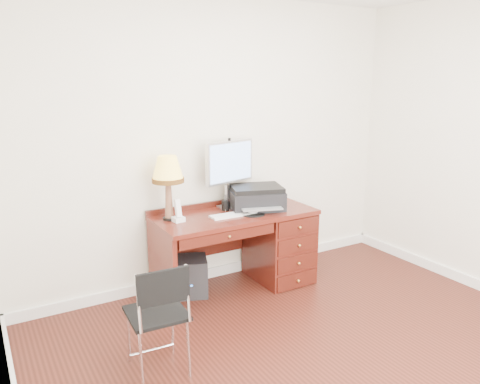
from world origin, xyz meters
TOP-DOWN VIEW (x-y plane):
  - ground at (0.00, 0.00)m, footprint 4.00×4.00m
  - room_shell at (0.00, 0.63)m, footprint 4.00×4.00m
  - desk at (0.32, 1.40)m, footprint 1.50×0.67m
  - monitor at (0.07, 1.61)m, footprint 0.55×0.24m
  - keyboard at (-0.05, 1.33)m, footprint 0.45×0.13m
  - mouse_pad at (0.12, 1.27)m, footprint 0.21×0.21m
  - printer at (0.26, 1.44)m, footprint 0.59×0.52m
  - leg_lamp at (-0.60, 1.51)m, footprint 0.28×0.28m
  - phone at (-0.56, 1.42)m, footprint 0.10×0.10m
  - pen_cup at (-0.03, 1.52)m, footprint 0.08×0.08m
  - chair at (-1.09, 0.49)m, footprint 0.40×0.40m
  - equipment_box at (-0.42, 1.50)m, footprint 0.39×0.39m

SIDE VIEW (x-z plane):
  - ground at x=0.00m, z-range 0.00..0.00m
  - room_shell at x=0.00m, z-range -1.95..2.05m
  - equipment_box at x=-0.42m, z-range 0.00..0.35m
  - desk at x=0.32m, z-range 0.04..0.79m
  - chair at x=-1.09m, z-range 0.09..0.89m
  - keyboard at x=-0.05m, z-range 0.75..0.77m
  - mouse_pad at x=0.12m, z-range 0.74..0.78m
  - pen_cup at x=-0.03m, z-range 0.75..0.85m
  - phone at x=-0.56m, z-range 0.71..0.91m
  - printer at x=0.26m, z-range 0.75..0.97m
  - monitor at x=0.07m, z-range 0.83..1.48m
  - leg_lamp at x=-0.60m, z-range 0.88..1.45m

